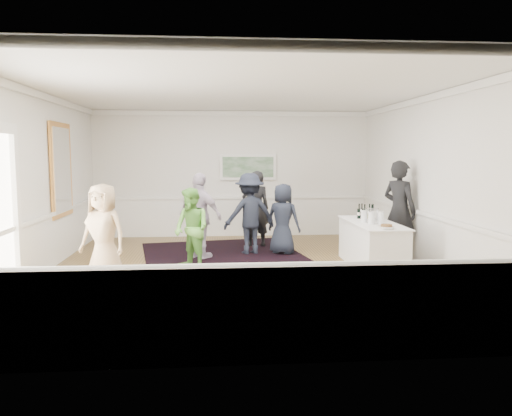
{
  "coord_description": "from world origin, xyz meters",
  "views": [
    {
      "loc": [
        -0.43,
        -8.8,
        2.11
      ],
      "look_at": [
        0.3,
        0.2,
        1.13
      ],
      "focal_mm": 35.0,
      "sensor_mm": 36.0,
      "label": 1
    }
  ],
  "objects": [
    {
      "name": "wall_front",
      "position": [
        0.0,
        -4.0,
        1.6
      ],
      "size": [
        7.0,
        0.02,
        3.2
      ],
      "primitive_type": "cube",
      "color": "white",
      "rests_on": "floor"
    },
    {
      "name": "serving_table",
      "position": [
        2.48,
        0.2,
        0.43
      ],
      "size": [
        0.8,
        2.1,
        0.85
      ],
      "color": "white",
      "rests_on": "floor"
    },
    {
      "name": "wine_bottles",
      "position": [
        2.51,
        0.68,
        1.0
      ],
      "size": [
        0.33,
        0.27,
        0.31
      ],
      "color": "black",
      "rests_on": "serving_table"
    },
    {
      "name": "area_rug",
      "position": [
        -0.22,
        1.14,
        0.01
      ],
      "size": [
        3.88,
        4.69,
        0.02
      ],
      "primitive_type": "cube",
      "rotation": [
        0.0,
        0.0,
        0.17
      ],
      "color": "black",
      "rests_on": "floor"
    },
    {
      "name": "ceiling",
      "position": [
        0.0,
        0.0,
        3.2
      ],
      "size": [
        7.0,
        8.0,
        0.02
      ],
      "primitive_type": "cube",
      "color": "white",
      "rests_on": "wall_back"
    },
    {
      "name": "juice_pitchers",
      "position": [
        2.41,
        0.04,
        0.97
      ],
      "size": [
        0.35,
        0.36,
        0.24
      ],
      "color": "#77AB3D",
      "rests_on": "serving_table"
    },
    {
      "name": "guest_lilac",
      "position": [
        -0.75,
        1.21,
        0.87
      ],
      "size": [
        1.07,
        0.95,
        1.74
      ],
      "primitive_type": "imported",
      "rotation": [
        0.0,
        0.0,
        2.51
      ],
      "color": "#BCAEC3",
      "rests_on": "floor"
    },
    {
      "name": "ice_bucket",
      "position": [
        2.51,
        0.37,
        0.96
      ],
      "size": [
        0.26,
        0.26,
        0.25
      ],
      "primitive_type": "cylinder",
      "color": "silver",
      "rests_on": "serving_table"
    },
    {
      "name": "wainscoting",
      "position": [
        0.0,
        0.0,
        0.5
      ],
      "size": [
        7.0,
        8.0,
        1.0
      ],
      "primitive_type": null,
      "color": "white",
      "rests_on": "floor"
    },
    {
      "name": "landscape_painting",
      "position": [
        0.4,
        3.95,
        1.78
      ],
      "size": [
        1.44,
        0.06,
        0.66
      ],
      "color": "white",
      "rests_on": "wall_back"
    },
    {
      "name": "wall_back",
      "position": [
        0.0,
        4.0,
        1.6
      ],
      "size": [
        7.0,
        0.02,
        3.2
      ],
      "primitive_type": "cube",
      "color": "white",
      "rests_on": "floor"
    },
    {
      "name": "guest_dark_a",
      "position": [
        0.28,
        1.62,
        0.86
      ],
      "size": [
        1.24,
        0.9,
        1.71
      ],
      "primitive_type": "imported",
      "rotation": [
        0.0,
        0.0,
        3.41
      ],
      "color": "black",
      "rests_on": "floor"
    },
    {
      "name": "bartender",
      "position": [
        3.2,
        0.76,
        0.99
      ],
      "size": [
        0.8,
        0.87,
        1.99
      ],
      "primitive_type": "imported",
      "rotation": [
        0.0,
        0.0,
        2.16
      ],
      "color": "black",
      "rests_on": "floor"
    },
    {
      "name": "guest_dark_b",
      "position": [
        0.47,
        2.4,
        0.87
      ],
      "size": [
        0.69,
        0.5,
        1.74
      ],
      "primitive_type": "imported",
      "rotation": [
        0.0,
        0.0,
        3.28
      ],
      "color": "black",
      "rests_on": "floor"
    },
    {
      "name": "guest_green",
      "position": [
        -0.88,
        0.28,
        0.75
      ],
      "size": [
        0.91,
        0.92,
        1.5
      ],
      "primitive_type": "imported",
      "rotation": [
        0.0,
        0.0,
        -0.85
      ],
      "color": "#6EC04C",
      "rests_on": "floor"
    },
    {
      "name": "nut_bowl",
      "position": [
        2.45,
        -0.65,
        0.89
      ],
      "size": [
        0.26,
        0.26,
        0.08
      ],
      "color": "white",
      "rests_on": "serving_table"
    },
    {
      "name": "wall_right",
      "position": [
        3.5,
        0.0,
        1.6
      ],
      "size": [
        0.02,
        8.0,
        3.2
      ],
      "primitive_type": "cube",
      "color": "white",
      "rests_on": "floor"
    },
    {
      "name": "guest_navy",
      "position": [
        0.98,
        1.55,
        0.75
      ],
      "size": [
        0.87,
        0.78,
        1.5
      ],
      "primitive_type": "imported",
      "rotation": [
        0.0,
        0.0,
        2.61
      ],
      "color": "black",
      "rests_on": "floor"
    },
    {
      "name": "wall_left",
      "position": [
        -3.5,
        0.0,
        1.6
      ],
      "size": [
        0.02,
        8.0,
        3.2
      ],
      "primitive_type": "cube",
      "color": "white",
      "rests_on": "floor"
    },
    {
      "name": "guest_tan",
      "position": [
        -2.26,
        -0.63,
        0.82
      ],
      "size": [
        0.94,
        0.79,
        1.64
      ],
      "primitive_type": "imported",
      "rotation": [
        0.0,
        0.0,
        -0.39
      ],
      "color": "tan",
      "rests_on": "floor"
    },
    {
      "name": "floor",
      "position": [
        0.0,
        0.0,
        0.0
      ],
      "size": [
        8.0,
        8.0,
        0.0
      ],
      "primitive_type": "plane",
      "color": "brown",
      "rests_on": "ground"
    },
    {
      "name": "mirror",
      "position": [
        -3.45,
        1.3,
        1.8
      ],
      "size": [
        0.05,
        1.25,
        1.85
      ],
      "color": "#EC9E45",
      "rests_on": "wall_left"
    }
  ]
}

